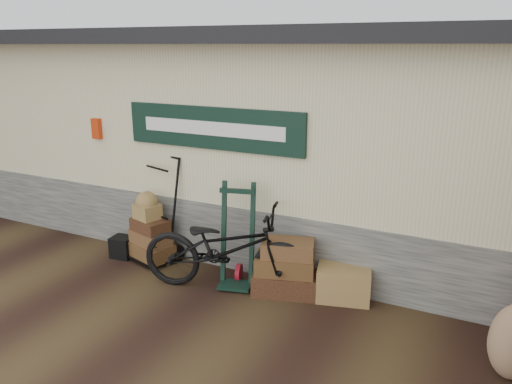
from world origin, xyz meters
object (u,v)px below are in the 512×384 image
(green_barrow, at_px, (237,236))
(black_trunk, at_px, (123,247))
(bicycle, at_px, (226,244))
(suitcase_stack, at_px, (285,266))
(wicker_hamper, at_px, (344,284))
(porter_trolley, at_px, (159,208))

(green_barrow, distance_m, black_trunk, 1.99)
(black_trunk, xyz_separation_m, bicycle, (1.87, -0.22, 0.47))
(suitcase_stack, xyz_separation_m, wicker_hamper, (0.71, 0.15, -0.14))
(suitcase_stack, distance_m, wicker_hamper, 0.74)
(suitcase_stack, relative_size, black_trunk, 2.55)
(black_trunk, relative_size, bicycle, 0.14)
(green_barrow, xyz_separation_m, black_trunk, (-1.92, 0.00, -0.52))
(suitcase_stack, bearing_deg, porter_trolley, 175.67)
(green_barrow, xyz_separation_m, wicker_hamper, (1.35, 0.22, -0.46))
(wicker_hamper, bearing_deg, suitcase_stack, -167.88)
(wicker_hamper, bearing_deg, porter_trolley, 180.00)
(porter_trolley, height_order, wicker_hamper, porter_trolley)
(green_barrow, xyz_separation_m, bicycle, (-0.05, -0.22, -0.05))
(wicker_hamper, relative_size, bicycle, 0.30)
(green_barrow, bearing_deg, wicker_hamper, -5.45)
(black_trunk, distance_m, bicycle, 1.94)
(wicker_hamper, bearing_deg, green_barrow, -170.57)
(porter_trolley, height_order, bicycle, porter_trolley)
(porter_trolley, xyz_separation_m, suitcase_stack, (2.01, -0.15, -0.42))
(green_barrow, bearing_deg, suitcase_stack, -8.51)
(green_barrow, distance_m, bicycle, 0.23)
(green_barrow, relative_size, black_trunk, 4.35)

